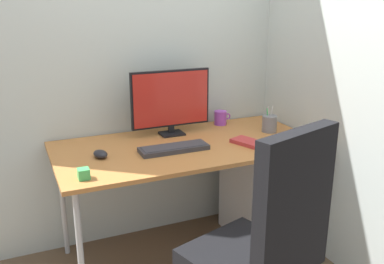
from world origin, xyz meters
TOP-DOWN VIEW (x-y plane):
  - ground_plane at (0.00, 0.00)m, footprint 8.00×8.00m
  - wall_back at (0.00, 0.42)m, footprint 2.74×0.04m
  - wall_side_right at (0.82, -0.17)m, footprint 0.04×1.95m
  - desk at (0.00, 0.00)m, footprint 1.58×0.79m
  - office_chair at (0.01, -0.86)m, footprint 0.66×0.65m
  - filing_cabinet at (0.55, 0.00)m, footprint 0.38×0.55m
  - monitor at (-0.02, 0.23)m, footprint 0.52×0.12m
  - keyboard at (-0.12, -0.07)m, footprint 0.40×0.14m
  - mouse at (-0.53, -0.02)m, footprint 0.09×0.12m
  - pen_holder at (0.60, 0.02)m, footprint 0.10×0.10m
  - notebook at (0.34, -0.14)m, footprint 0.18×0.23m
  - coffee_mug at (0.38, 0.30)m, footprint 0.12×0.09m
  - desk_clamp_accessory at (-0.67, -0.28)m, footprint 0.06×0.06m

SIDE VIEW (x-z plane):
  - ground_plane at x=0.00m, z-range 0.00..0.00m
  - filing_cabinet at x=0.55m, z-range 0.00..0.64m
  - office_chair at x=0.01m, z-range 0.00..1.11m
  - desk at x=0.00m, z-range 0.33..1.08m
  - notebook at x=0.34m, z-range 0.75..0.78m
  - keyboard at x=-0.12m, z-range 0.75..0.78m
  - mouse at x=-0.53m, z-range 0.75..0.80m
  - desk_clamp_accessory at x=-0.67m, z-range 0.75..0.81m
  - coffee_mug at x=0.38m, z-range 0.75..0.85m
  - pen_holder at x=0.60m, z-range 0.72..0.90m
  - monitor at x=-0.02m, z-range 0.77..1.19m
  - wall_back at x=0.00m, z-range 0.00..2.80m
  - wall_side_right at x=0.82m, z-range 0.00..2.80m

